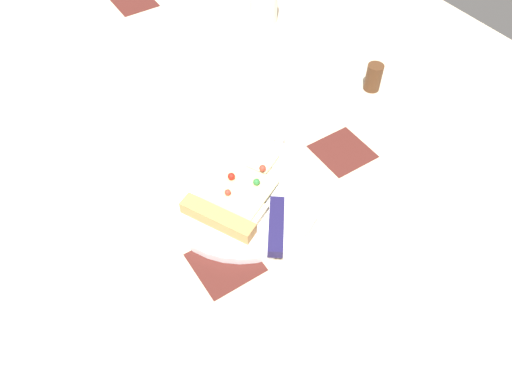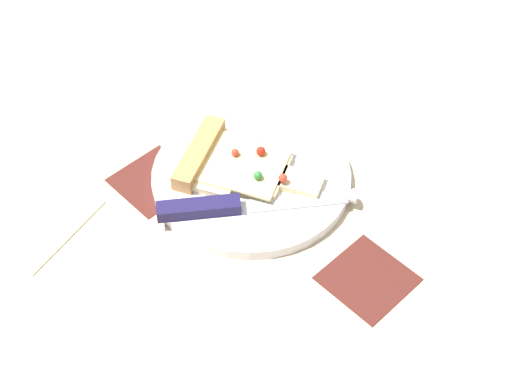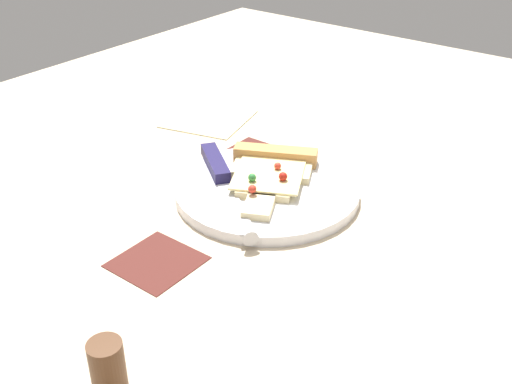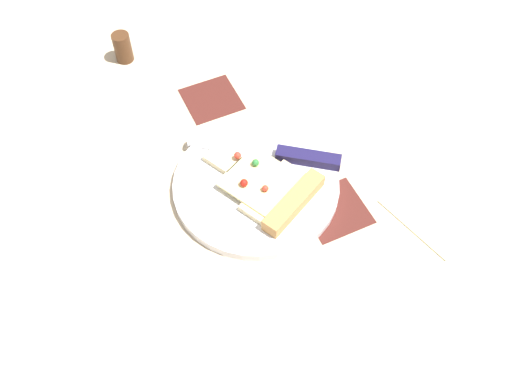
{
  "view_description": "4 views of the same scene",
  "coord_description": "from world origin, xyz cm",
  "px_view_note": "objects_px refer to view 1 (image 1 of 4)",
  "views": [
    {
      "loc": [
        -50.47,
        21.51,
        60.98
      ],
      "look_at": [
        -10.0,
        -5.0,
        2.39
      ],
      "focal_mm": 34.21,
      "sensor_mm": 36.0,
      "label": 1
    },
    {
      "loc": [
        -51.78,
        -49.81,
        70.15
      ],
      "look_at": [
        -10.67,
        -7.16,
        2.77
      ],
      "focal_mm": 52.35,
      "sensor_mm": 36.0,
      "label": 2
    },
    {
      "loc": [
        35.14,
        -62.34,
        42.82
      ],
      "look_at": [
        -7.04,
        -7.44,
        2.58
      ],
      "focal_mm": 43.31,
      "sensor_mm": 36.0,
      "label": 3
    },
    {
      "loc": [
        13.0,
        41.95,
        71.02
      ],
      "look_at": [
        -7.09,
        -1.5,
        2.33
      ],
      "focal_mm": 40.1,
      "sensor_mm": 36.0,
      "label": 4
    }
  ],
  "objects_px": {
    "plate": "(242,194)",
    "pizza_slice": "(233,199)",
    "knife": "(277,203)",
    "napkin": "(243,369)",
    "drinking_glass": "(264,0)",
    "pepper_shaker": "(374,77)"
  },
  "relations": [
    {
      "from": "pizza_slice",
      "to": "drinking_glass",
      "type": "distance_m",
      "value": 0.55
    },
    {
      "from": "knife",
      "to": "drinking_glass",
      "type": "bearing_deg",
      "value": 94.98
    },
    {
      "from": "plate",
      "to": "pizza_slice",
      "type": "height_order",
      "value": "pizza_slice"
    },
    {
      "from": "pizza_slice",
      "to": "napkin",
      "type": "bearing_deg",
      "value": -55.67
    },
    {
      "from": "plate",
      "to": "drinking_glass",
      "type": "bearing_deg",
      "value": -37.54
    },
    {
      "from": "pizza_slice",
      "to": "drinking_glass",
      "type": "relative_size",
      "value": 1.89
    },
    {
      "from": "plate",
      "to": "napkin",
      "type": "height_order",
      "value": "plate"
    },
    {
      "from": "plate",
      "to": "pepper_shaker",
      "type": "bearing_deg",
      "value": -75.31
    },
    {
      "from": "plate",
      "to": "pepper_shaker",
      "type": "height_order",
      "value": "pepper_shaker"
    },
    {
      "from": "knife",
      "to": "napkin",
      "type": "relative_size",
      "value": 1.58
    },
    {
      "from": "pepper_shaker",
      "to": "napkin",
      "type": "bearing_deg",
      "value": 123.06
    },
    {
      "from": "plate",
      "to": "knife",
      "type": "relative_size",
      "value": 1.22
    },
    {
      "from": "plate",
      "to": "drinking_glass",
      "type": "height_order",
      "value": "drinking_glass"
    },
    {
      "from": "plate",
      "to": "pizza_slice",
      "type": "bearing_deg",
      "value": 116.82
    },
    {
      "from": "drinking_glass",
      "to": "knife",
      "type": "bearing_deg",
      "value": 148.39
    },
    {
      "from": "pizza_slice",
      "to": "napkin",
      "type": "xyz_separation_m",
      "value": [
        -0.22,
        0.12,
        -0.02
      ]
    },
    {
      "from": "drinking_glass",
      "to": "plate",
      "type": "bearing_deg",
      "value": 142.46
    },
    {
      "from": "plate",
      "to": "napkin",
      "type": "distance_m",
      "value": 0.28
    },
    {
      "from": "drinking_glass",
      "to": "pepper_shaker",
      "type": "bearing_deg",
      "value": -172.84
    },
    {
      "from": "plate",
      "to": "pizza_slice",
      "type": "relative_size",
      "value": 1.32
    },
    {
      "from": "pizza_slice",
      "to": "pepper_shaker",
      "type": "height_order",
      "value": "pepper_shaker"
    },
    {
      "from": "drinking_glass",
      "to": "napkin",
      "type": "bearing_deg",
      "value": 144.43
    }
  ]
}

